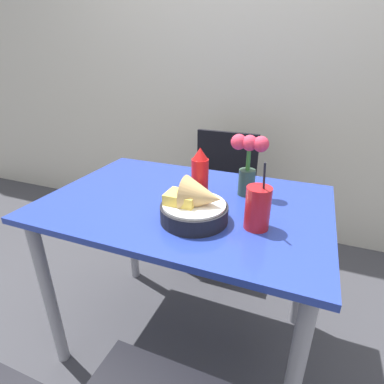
# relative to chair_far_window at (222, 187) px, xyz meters

# --- Properties ---
(ground_plane) EXTENTS (12.00, 12.00, 0.00)m
(ground_plane) POSITION_rel_chair_far_window_xyz_m (0.07, -0.75, -0.50)
(ground_plane) COLOR #38383D
(wall_window) EXTENTS (7.00, 0.06, 2.60)m
(wall_window) POSITION_rel_chair_far_window_xyz_m (0.07, 0.46, 0.80)
(wall_window) COLOR #B7B2A3
(wall_window) RESTS_ON ground_plane
(dining_table) EXTENTS (1.09, 0.74, 0.76)m
(dining_table) POSITION_rel_chair_far_window_xyz_m (0.07, -0.75, 0.14)
(dining_table) COLOR #233893
(dining_table) RESTS_ON ground_plane
(chair_far_window) EXTENTS (0.40, 0.40, 0.84)m
(chair_far_window) POSITION_rel_chair_far_window_xyz_m (0.00, 0.00, 0.00)
(chair_far_window) COLOR black
(chair_far_window) RESTS_ON ground_plane
(food_basket) EXTENTS (0.23, 0.23, 0.16)m
(food_basket) POSITION_rel_chair_far_window_xyz_m (0.17, -0.89, 0.31)
(food_basket) COLOR black
(food_basket) RESTS_ON dining_table
(ketchup_bottle) EXTENTS (0.07, 0.07, 0.20)m
(ketchup_bottle) POSITION_rel_chair_far_window_xyz_m (0.11, -0.71, 0.36)
(ketchup_bottle) COLOR red
(ketchup_bottle) RESTS_ON dining_table
(drink_cup) EXTENTS (0.08, 0.08, 0.24)m
(drink_cup) POSITION_rel_chair_far_window_xyz_m (0.37, -0.86, 0.32)
(drink_cup) COLOR red
(drink_cup) RESTS_ON dining_table
(flower_vase) EXTENTS (0.15, 0.07, 0.25)m
(flower_vase) POSITION_rel_chair_far_window_xyz_m (0.28, -0.61, 0.41)
(flower_vase) COLOR #2D4738
(flower_vase) RESTS_ON dining_table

